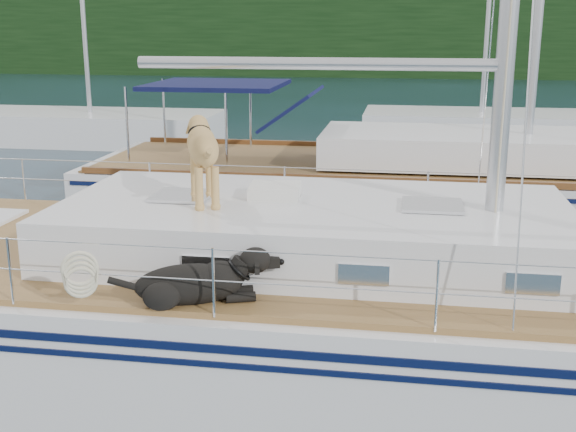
# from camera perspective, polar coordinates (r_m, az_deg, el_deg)

# --- Properties ---
(ground) EXTENTS (120.00, 120.00, 0.00)m
(ground) POSITION_cam_1_polar(r_m,az_deg,el_deg) (8.17, -3.76, -11.12)
(ground) COLOR black
(ground) RESTS_ON ground
(tree_line) EXTENTS (90.00, 3.00, 6.00)m
(tree_line) POSITION_cam_1_polar(r_m,az_deg,el_deg) (52.18, 7.70, 14.14)
(tree_line) COLOR black
(tree_line) RESTS_ON ground
(shore_bank) EXTENTS (92.00, 1.00, 1.20)m
(shore_bank) POSITION_cam_1_polar(r_m,az_deg,el_deg) (53.46, 7.65, 11.58)
(shore_bank) COLOR #595147
(shore_bank) RESTS_ON ground
(main_sailboat) EXTENTS (12.00, 3.87, 14.01)m
(main_sailboat) POSITION_cam_1_polar(r_m,az_deg,el_deg) (7.88, -3.22, -6.77)
(main_sailboat) COLOR silver
(main_sailboat) RESTS_ON ground
(neighbor_sailboat) EXTENTS (11.00, 3.50, 13.30)m
(neighbor_sailboat) POSITION_cam_1_polar(r_m,az_deg,el_deg) (13.44, 8.39, 2.04)
(neighbor_sailboat) COLOR silver
(neighbor_sailboat) RESTS_ON ground
(bg_boat_west) EXTENTS (8.00, 3.00, 11.65)m
(bg_boat_west) POSITION_cam_1_polar(r_m,az_deg,el_deg) (23.48, -15.29, 6.71)
(bg_boat_west) COLOR silver
(bg_boat_west) RESTS_ON ground
(bg_boat_center) EXTENTS (7.20, 3.00, 11.65)m
(bg_boat_center) POSITION_cam_1_polar(r_m,az_deg,el_deg) (23.47, 14.96, 6.74)
(bg_boat_center) COLOR silver
(bg_boat_center) RESTS_ON ground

